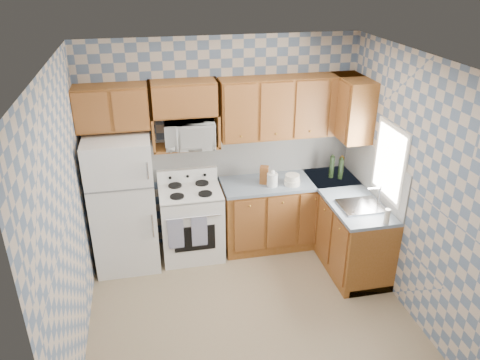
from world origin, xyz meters
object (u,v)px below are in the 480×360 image
refrigerator (123,203)px  stove_body (192,223)px  electric_kettle (272,180)px  microwave (190,134)px

refrigerator → stove_body: size_ratio=1.87×
refrigerator → electric_kettle: bearing=-2.3°
microwave → electric_kettle: 1.17m
refrigerator → stove_body: 0.89m
microwave → refrigerator: bearing=-168.0°
stove_body → microwave: microwave is taller
refrigerator → stove_body: (0.80, 0.03, -0.39)m
refrigerator → microwave: microwave is taller
refrigerator → stove_body: bearing=1.8°
refrigerator → microwave: (0.85, 0.12, 0.77)m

